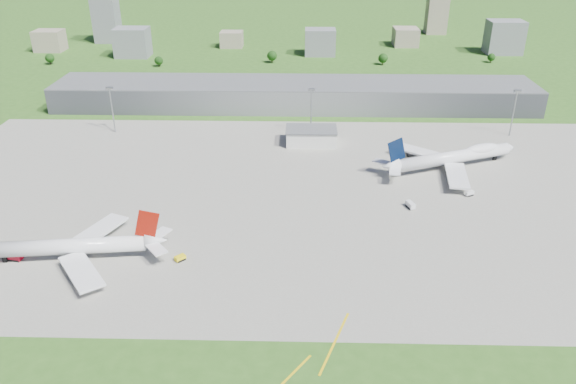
{
  "coord_description": "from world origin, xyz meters",
  "views": [
    {
      "loc": [
        4.77,
        -180.03,
        110.37
      ],
      "look_at": [
        -0.4,
        23.53,
        9.0
      ],
      "focal_mm": 35.0,
      "sensor_mm": 36.0,
      "label": 1
    }
  ],
  "objects_px": {
    "airliner_blue_quad": "(454,157)",
    "van_white_near": "(410,205)",
    "crash_tender": "(13,256)",
    "van_white_far": "(469,194)",
    "airliner_red_twin": "(74,247)",
    "tug_yellow": "(180,258)"
  },
  "relations": [
    {
      "from": "tug_yellow",
      "to": "van_white_near",
      "type": "distance_m",
      "value": 97.72
    },
    {
      "from": "airliner_red_twin",
      "to": "van_white_near",
      "type": "xyz_separation_m",
      "value": [
        125.64,
        41.67,
        -3.63
      ]
    },
    {
      "from": "van_white_far",
      "to": "tug_yellow",
      "type": "bearing_deg",
      "value": 179.52
    },
    {
      "from": "van_white_far",
      "to": "crash_tender",
      "type": "bearing_deg",
      "value": 172.01
    },
    {
      "from": "crash_tender",
      "to": "van_white_far",
      "type": "height_order",
      "value": "crash_tender"
    },
    {
      "from": "crash_tender",
      "to": "tug_yellow",
      "type": "bearing_deg",
      "value": 10.01
    },
    {
      "from": "tug_yellow",
      "to": "crash_tender",
      "type": "bearing_deg",
      "value": 137.61
    },
    {
      "from": "crash_tender",
      "to": "tug_yellow",
      "type": "height_order",
      "value": "crash_tender"
    },
    {
      "from": "airliner_blue_quad",
      "to": "van_white_far",
      "type": "xyz_separation_m",
      "value": [
        0.01,
        -30.49,
        -4.34
      ]
    },
    {
      "from": "airliner_blue_quad",
      "to": "crash_tender",
      "type": "relative_size",
      "value": 11.06
    },
    {
      "from": "airliner_red_twin",
      "to": "van_white_near",
      "type": "distance_m",
      "value": 132.42
    },
    {
      "from": "airliner_blue_quad",
      "to": "tug_yellow",
      "type": "bearing_deg",
      "value": -166.15
    },
    {
      "from": "airliner_red_twin",
      "to": "airliner_blue_quad",
      "type": "xyz_separation_m",
      "value": [
        153.22,
        84.05,
        0.5
      ]
    },
    {
      "from": "airliner_blue_quad",
      "to": "van_white_near",
      "type": "height_order",
      "value": "airliner_blue_quad"
    },
    {
      "from": "airliner_blue_quad",
      "to": "van_white_far",
      "type": "height_order",
      "value": "airliner_blue_quad"
    },
    {
      "from": "airliner_red_twin",
      "to": "van_white_near",
      "type": "relative_size",
      "value": 12.29
    },
    {
      "from": "crash_tender",
      "to": "van_white_near",
      "type": "height_order",
      "value": "crash_tender"
    },
    {
      "from": "airliner_blue_quad",
      "to": "crash_tender",
      "type": "distance_m",
      "value": 194.66
    },
    {
      "from": "crash_tender",
      "to": "van_white_far",
      "type": "distance_m",
      "value": 183.32
    },
    {
      "from": "crash_tender",
      "to": "van_white_far",
      "type": "xyz_separation_m",
      "value": [
        174.91,
        54.88,
        -0.51
      ]
    },
    {
      "from": "airliner_red_twin",
      "to": "crash_tender",
      "type": "xyz_separation_m",
      "value": [
        -21.69,
        -1.31,
        -3.33
      ]
    },
    {
      "from": "van_white_near",
      "to": "crash_tender",
      "type": "bearing_deg",
      "value": 87.64
    }
  ]
}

